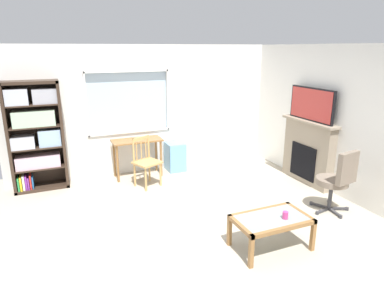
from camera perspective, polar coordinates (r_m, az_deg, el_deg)
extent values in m
cube|color=#B2A893|center=(5.05, 0.23, -13.12)|extent=(6.30, 5.92, 0.02)
cube|color=white|center=(7.04, -7.66, -0.98)|extent=(5.30, 0.12, 0.82)
cube|color=white|center=(6.75, -8.26, 14.28)|extent=(5.30, 0.12, 0.48)
cube|color=white|center=(6.60, -24.05, 5.67)|extent=(1.53, 0.12, 1.21)
cube|color=white|center=(7.37, 3.87, 7.95)|extent=(2.19, 0.12, 1.21)
cube|color=silver|center=(6.75, -10.73, 6.98)|extent=(1.58, 0.02, 1.21)
cube|color=white|center=(6.80, -10.35, 2.00)|extent=(1.64, 0.06, 0.03)
cube|color=white|center=(6.62, -10.86, 11.93)|extent=(1.64, 0.06, 0.03)
cube|color=white|center=(6.56, -17.36, 6.28)|extent=(0.03, 0.06, 1.21)
cube|color=white|center=(6.89, -4.14, 7.39)|extent=(0.03, 0.06, 1.21)
cube|color=white|center=(6.14, 24.26, 3.35)|extent=(0.12, 5.12, 2.50)
cube|color=#38281E|center=(6.48, -28.48, 0.73)|extent=(0.05, 0.38, 1.92)
cube|color=#38281E|center=(6.44, -20.99, 1.54)|extent=(0.05, 0.38, 1.92)
cube|color=#38281E|center=(6.30, -25.73, 9.37)|extent=(0.90, 0.38, 0.05)
cube|color=#38281E|center=(6.72, -23.83, -6.57)|extent=(0.90, 0.38, 0.05)
cube|color=#38281E|center=(6.62, -24.72, 1.51)|extent=(0.90, 0.02, 1.92)
cube|color=#38281E|center=(6.60, -24.19, -3.56)|extent=(0.85, 0.36, 0.02)
cube|color=#38281E|center=(6.49, -24.56, -0.45)|extent=(0.85, 0.36, 0.02)
cube|color=#38281E|center=(6.40, -24.94, 2.75)|extent=(0.85, 0.36, 0.02)
cube|color=#38281E|center=(6.34, -25.33, 6.03)|extent=(0.85, 0.36, 0.02)
cube|color=beige|center=(6.55, -24.47, -2.61)|extent=(0.72, 0.29, 0.22)
cube|color=silver|center=(6.46, -26.62, 0.31)|extent=(0.38, 0.32, 0.21)
cube|color=#9EBCDB|center=(6.44, -22.86, 1.08)|extent=(0.36, 0.28, 0.29)
cube|color=#B7D6B2|center=(6.37, -25.09, 4.00)|extent=(0.67, 0.33, 0.27)
cube|color=silver|center=(6.32, -27.46, 7.09)|extent=(0.35, 0.31, 0.27)
cube|color=#B2B2BC|center=(6.30, -23.57, 7.47)|extent=(0.39, 0.27, 0.25)
cube|color=green|center=(6.68, -27.14, -5.83)|extent=(0.03, 0.30, 0.23)
cube|color=yellow|center=(6.67, -26.83, -5.75)|extent=(0.03, 0.30, 0.24)
cube|color=white|center=(6.67, -26.47, -5.65)|extent=(0.03, 0.27, 0.26)
cube|color=purple|center=(6.67, -26.14, -5.66)|extent=(0.03, 0.25, 0.25)
cube|color=purple|center=(6.67, -25.81, -5.78)|extent=(0.02, 0.28, 0.21)
cube|color=red|center=(6.66, -25.52, -5.58)|extent=(0.03, 0.26, 0.25)
cube|color=#286BB2|center=(6.66, -25.23, -5.69)|extent=(0.02, 0.23, 0.22)
cube|color=olive|center=(6.56, -9.26, 0.61)|extent=(0.95, 0.42, 0.03)
cylinder|color=olive|center=(6.44, -12.42, -3.33)|extent=(0.04, 0.04, 0.71)
cylinder|color=olive|center=(6.63, -5.24, -2.45)|extent=(0.04, 0.04, 0.71)
cylinder|color=olive|center=(6.74, -12.94, -2.49)|extent=(0.04, 0.04, 0.71)
cylinder|color=olive|center=(6.92, -6.05, -1.68)|extent=(0.04, 0.04, 0.71)
cube|color=tan|center=(6.14, -7.56, -3.12)|extent=(0.54, 0.53, 0.04)
cylinder|color=tan|center=(6.01, -7.80, -5.95)|extent=(0.04, 0.04, 0.43)
cylinder|color=tan|center=(6.21, -5.32, -5.14)|extent=(0.04, 0.04, 0.43)
cylinder|color=tan|center=(6.25, -9.62, -5.16)|extent=(0.04, 0.04, 0.43)
cylinder|color=tan|center=(6.44, -7.19, -4.41)|extent=(0.04, 0.04, 0.43)
cylinder|color=tan|center=(6.10, -9.82, -1.13)|extent=(0.04, 0.04, 0.45)
cylinder|color=tan|center=(6.30, -7.33, -0.49)|extent=(0.04, 0.04, 0.45)
cube|color=tan|center=(6.14, -8.63, 0.94)|extent=(0.35, 0.17, 0.06)
cylinder|color=tan|center=(6.15, -9.32, -1.27)|extent=(0.02, 0.02, 0.35)
cylinder|color=tan|center=(6.21, -8.54, -1.07)|extent=(0.02, 0.02, 0.35)
cylinder|color=tan|center=(6.27, -7.78, -0.87)|extent=(0.02, 0.02, 0.35)
cube|color=#72ADDB|center=(6.95, -2.86, -2.11)|extent=(0.35, 0.40, 0.58)
cube|color=gray|center=(6.61, 18.92, -1.40)|extent=(0.18, 1.15, 1.14)
cube|color=black|center=(6.59, 18.18, -2.80)|extent=(0.03, 0.63, 0.63)
cube|color=gray|center=(6.45, 19.26, 3.58)|extent=(0.26, 1.25, 0.04)
cube|color=black|center=(6.40, 19.51, 6.33)|extent=(0.05, 1.05, 0.59)
cube|color=#B2332D|center=(6.38, 19.32, 6.32)|extent=(0.01, 1.00, 0.54)
cylinder|color=#7A6B5B|center=(5.61, 22.53, -5.82)|extent=(0.48, 0.48, 0.09)
cube|color=#7A6B5B|center=(5.40, 24.74, -3.71)|extent=(0.41, 0.15, 0.48)
cylinder|color=#38383D|center=(5.70, 22.27, -8.07)|extent=(0.06, 0.06, 0.42)
cube|color=#38383D|center=(5.67, 21.21, -10.37)|extent=(0.28, 0.08, 0.03)
cylinder|color=#38383D|center=(5.57, 20.34, -10.83)|extent=(0.05, 0.05, 0.05)
cube|color=#38383D|center=(5.68, 22.89, -10.53)|extent=(0.08, 0.28, 0.03)
cylinder|color=#38383D|center=(5.59, 23.76, -11.15)|extent=(0.05, 0.05, 0.05)
cube|color=#38383D|center=(5.83, 23.37, -9.91)|extent=(0.27, 0.16, 0.03)
cylinder|color=#38383D|center=(5.88, 24.67, -9.90)|extent=(0.05, 0.05, 0.05)
cube|color=#38383D|center=(5.91, 22.05, -9.40)|extent=(0.22, 0.23, 0.03)
cylinder|color=#38383D|center=(6.04, 22.05, -8.90)|extent=(0.05, 0.05, 0.05)
cube|color=#38383D|center=(5.82, 20.73, -9.67)|extent=(0.16, 0.26, 0.03)
cylinder|color=#38383D|center=(5.86, 19.42, -9.41)|extent=(0.05, 0.05, 0.05)
cube|color=#8C9E99|center=(4.39, 13.27, -12.06)|extent=(0.84, 0.46, 0.02)
cube|color=olive|center=(4.22, 15.33, -13.64)|extent=(0.94, 0.05, 0.05)
cube|color=olive|center=(4.58, 11.37, -10.91)|extent=(0.94, 0.05, 0.05)
cube|color=olive|center=(4.17, 8.14, -13.57)|extent=(0.05, 0.56, 0.05)
cube|color=olive|center=(4.65, 17.80, -10.94)|extent=(0.05, 0.56, 0.05)
cube|color=olive|center=(4.10, 9.93, -17.69)|extent=(0.05, 0.05, 0.37)
cube|color=olive|center=(4.59, 19.68, -14.52)|extent=(0.05, 0.05, 0.37)
cube|color=olive|center=(4.47, 6.31, -14.49)|extent=(0.05, 0.05, 0.37)
cube|color=olive|center=(4.92, 15.65, -11.99)|extent=(0.05, 0.05, 0.37)
cylinder|color=#DB3D84|center=(4.38, 15.44, -11.47)|extent=(0.07, 0.07, 0.09)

